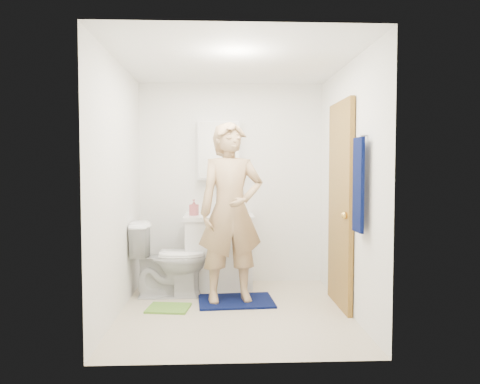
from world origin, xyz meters
The scene contains 22 objects.
floor centered at (0.00, 0.00, -0.01)m, with size 2.20×2.40×0.02m, color beige.
ceiling centered at (0.00, 0.00, 2.41)m, with size 2.20×2.40×0.02m, color white.
wall_back centered at (0.00, 1.21, 1.20)m, with size 2.20×0.02×2.40m, color white.
wall_front centered at (0.00, -1.21, 1.20)m, with size 2.20×0.02×2.40m, color white.
wall_left centered at (-1.11, 0.00, 1.20)m, with size 0.02×2.40×2.40m, color white.
wall_right centered at (1.11, 0.00, 1.20)m, with size 0.02×2.40×2.40m, color white.
vanity_cabinet centered at (-0.15, 0.91, 0.40)m, with size 0.75×0.55×0.80m, color white.
countertop centered at (-0.15, 0.91, 0.83)m, with size 0.79×0.59×0.05m, color white.
sink_basin centered at (-0.15, 0.91, 0.84)m, with size 0.40×0.40×0.03m, color white.
faucet centered at (-0.15, 1.09, 0.91)m, with size 0.03×0.03×0.12m, color silver.
medicine_cabinet centered at (-0.15, 1.14, 1.60)m, with size 0.50×0.12×0.70m, color white.
mirror_panel centered at (-0.15, 1.08, 1.60)m, with size 0.46×0.01×0.66m, color white.
door centered at (1.07, 0.15, 1.02)m, with size 0.05×0.80×2.05m, color olive.
door_knob centered at (1.03, -0.17, 0.95)m, with size 0.07×0.07×0.07m, color gold.
towel centered at (1.03, -0.57, 1.25)m, with size 0.03×0.24×0.80m, color #060F3D.
towel_hook centered at (1.07, -0.57, 1.67)m, with size 0.02×0.02×0.06m, color silver.
toilet centered at (-0.69, 0.58, 0.41)m, with size 0.45×0.80×0.81m, color white.
bath_mat centered at (0.03, 0.31, 0.01)m, with size 0.77×0.55×0.02m, color #060F3D.
green_rug centered at (-0.65, 0.10, 0.01)m, with size 0.40×0.34×0.02m, color #659F35.
soap_dispenser centered at (-0.43, 0.85, 0.94)m, with size 0.08×0.08×0.18m, color #B35358.
toothbrush_cup centered at (0.04, 1.04, 0.90)m, with size 0.12×0.12×0.09m, color #7D3A81.
man centered at (-0.03, 0.31, 0.94)m, with size 0.67×0.44×1.84m, color tan.
Camera 1 is at (-0.14, -4.46, 1.40)m, focal length 35.00 mm.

